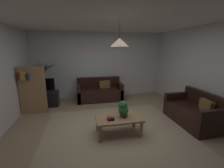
# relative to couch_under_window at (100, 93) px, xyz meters

# --- Properties ---
(floor) EXTENTS (5.07, 5.35, 0.02)m
(floor) POSITION_rel_couch_under_window_xyz_m (0.07, -2.21, -0.29)
(floor) COLOR #9E8466
(floor) RESTS_ON ground
(rug) EXTENTS (3.30, 2.94, 0.01)m
(rug) POSITION_rel_couch_under_window_xyz_m (0.07, -2.41, -0.27)
(rug) COLOR tan
(rug) RESTS_ON ground
(wall_back) EXTENTS (5.19, 0.06, 2.52)m
(wall_back) POSITION_rel_couch_under_window_xyz_m (0.07, 0.49, 0.98)
(wall_back) COLOR silver
(wall_back) RESTS_ON ground
(wall_right) EXTENTS (0.06, 5.35, 2.52)m
(wall_right) POSITION_rel_couch_under_window_xyz_m (2.64, -2.21, 0.98)
(wall_right) COLOR silver
(wall_right) RESTS_ON ground
(ceiling) EXTENTS (5.07, 5.35, 0.02)m
(ceiling) POSITION_rel_couch_under_window_xyz_m (0.07, -2.21, 2.26)
(ceiling) COLOR white
(window_pane) EXTENTS (1.01, 0.01, 1.01)m
(window_pane) POSITION_rel_couch_under_window_xyz_m (-0.25, 0.46, 0.95)
(window_pane) COLOR white
(couch_under_window) EXTENTS (1.66, 0.80, 0.82)m
(couch_under_window) POSITION_rel_couch_under_window_xyz_m (0.00, 0.00, 0.00)
(couch_under_window) COLOR black
(couch_under_window) RESTS_ON ground
(couch_right_side) EXTENTS (0.80, 1.44, 0.82)m
(couch_right_side) POSITION_rel_couch_under_window_xyz_m (2.15, -2.36, 0.00)
(couch_right_side) COLOR black
(couch_right_side) RESTS_ON ground
(coffee_table) EXTENTS (1.02, 0.58, 0.41)m
(coffee_table) POSITION_rel_couch_under_window_xyz_m (0.11, -2.46, 0.06)
(coffee_table) COLOR #A87F56
(coffee_table) RESTS_ON ground
(book_on_table_0) EXTENTS (0.15, 0.14, 0.02)m
(book_on_table_0) POSITION_rel_couch_under_window_xyz_m (-0.08, -2.54, 0.14)
(book_on_table_0) COLOR black
(book_on_table_0) RESTS_ON coffee_table
(book_on_table_1) EXTENTS (0.17, 0.13, 0.03)m
(book_on_table_1) POSITION_rel_couch_under_window_xyz_m (-0.08, -2.54, 0.17)
(book_on_table_1) COLOR #2D4C8C
(book_on_table_1) RESTS_ON coffee_table
(book_on_table_2) EXTENTS (0.17, 0.13, 0.03)m
(book_on_table_2) POSITION_rel_couch_under_window_xyz_m (-0.09, -2.54, 0.19)
(book_on_table_2) COLOR #B22D2D
(book_on_table_2) RESTS_ON coffee_table
(remote_on_table_0) EXTENTS (0.06, 0.16, 0.02)m
(remote_on_table_0) POSITION_rel_couch_under_window_xyz_m (0.23, -2.45, 0.14)
(remote_on_table_0) COLOR black
(remote_on_table_0) RESTS_ON coffee_table
(potted_plant_on_table) EXTENTS (0.23, 0.25, 0.37)m
(potted_plant_on_table) POSITION_rel_couch_under_window_xyz_m (0.22, -2.44, 0.32)
(potted_plant_on_table) COLOR #4C4C51
(potted_plant_on_table) RESTS_ON coffee_table
(tv_stand) EXTENTS (0.90, 0.44, 0.50)m
(tv_stand) POSITION_rel_couch_under_window_xyz_m (-1.91, -0.29, -0.03)
(tv_stand) COLOR black
(tv_stand) RESTS_ON ground
(tv) EXTENTS (0.73, 0.16, 0.46)m
(tv) POSITION_rel_couch_under_window_xyz_m (-1.91, -0.31, 0.46)
(tv) COLOR black
(tv) RESTS_ON tv_stand
(potted_palm_corner) EXTENTS (0.84, 0.72, 1.51)m
(potted_palm_corner) POSITION_rel_couch_under_window_xyz_m (-1.92, 0.12, 0.40)
(potted_palm_corner) COLOR beige
(potted_palm_corner) RESTS_ON ground
(bookshelf_corner) EXTENTS (0.70, 0.31, 1.40)m
(bookshelf_corner) POSITION_rel_couch_under_window_xyz_m (-2.10, -0.79, 0.44)
(bookshelf_corner) COLOR #A87F56
(bookshelf_corner) RESTS_ON ground
(pendant_lamp) EXTENTS (0.38, 0.38, 0.58)m
(pendant_lamp) POSITION_rel_couch_under_window_xyz_m (0.11, -2.46, 1.75)
(pendant_lamp) COLOR black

